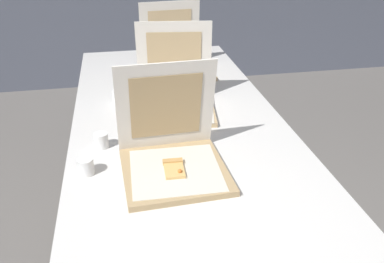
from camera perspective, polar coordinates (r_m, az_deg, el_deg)
The scene contains 7 objects.
table at distance 1.85m, azimuth -1.65°, elevation -0.25°, with size 0.97×2.41×0.74m.
pizza_box_front at distance 1.49m, azimuth -2.74°, elevation -3.50°, with size 0.39×0.39×0.39m.
pizza_box_middle at distance 1.97m, azimuth -2.36°, elevation 4.86°, with size 0.42×0.42×0.39m.
pizza_box_back at distance 2.47m, azimuth -2.29°, elevation 9.69°, with size 0.41×0.41×0.39m.
cup_white_near_center at distance 1.68m, azimuth -12.72°, elevation -1.25°, with size 0.06×0.06×0.06m, color white.
cup_white_far at distance 2.08m, azimuth -10.39°, elevation 4.90°, with size 0.06×0.06×0.06m, color white.
cup_white_near_left at distance 1.52m, azimuth -14.76°, elevation -4.80°, with size 0.06×0.06×0.06m, color white.
Camera 1 is at (-0.25, -0.94, 1.57)m, focal length 37.78 mm.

